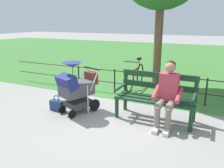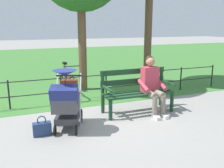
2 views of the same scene
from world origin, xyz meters
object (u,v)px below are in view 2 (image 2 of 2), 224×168
(handbag, at_px, (42,129))
(stroller, at_px, (67,99))
(bicycle, at_px, (68,82))
(park_bench, at_px, (136,89))
(person_on_bench, at_px, (152,83))

(handbag, bearing_deg, stroller, -167.48)
(handbag, height_order, bicycle, bicycle)
(park_bench, height_order, person_on_bench, person_on_bench)
(stroller, distance_m, bicycle, 2.48)
(person_on_bench, distance_m, handbag, 2.51)
(person_on_bench, bearing_deg, bicycle, -57.51)
(person_on_bench, relative_size, handbag, 3.45)
(stroller, xyz_separation_m, handbag, (0.48, 0.11, -0.47))
(park_bench, height_order, stroller, stroller)
(handbag, distance_m, bicycle, 2.73)
(handbag, bearing_deg, bicycle, -112.13)
(bicycle, bearing_deg, handbag, 67.87)
(person_on_bench, height_order, handbag, person_on_bench)
(park_bench, xyz_separation_m, person_on_bench, (-0.27, 0.22, 0.15))
(park_bench, relative_size, handbag, 4.34)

